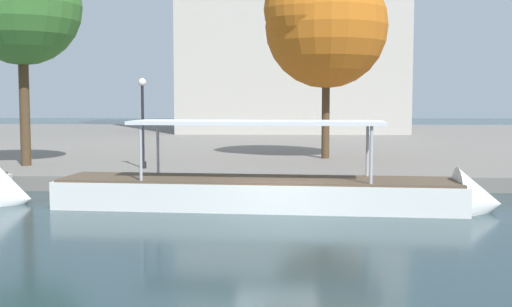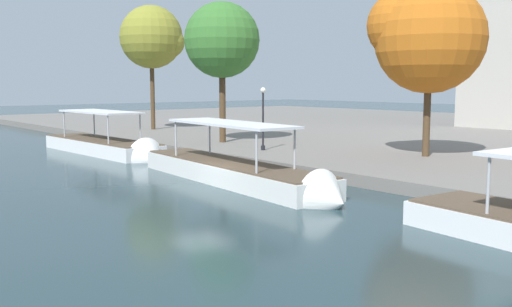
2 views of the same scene
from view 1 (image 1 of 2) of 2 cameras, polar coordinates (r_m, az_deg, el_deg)
ground_plane at (r=19.31m, az=1.90°, el=-5.95°), size 220.00×220.00×0.00m
dock_promenade at (r=52.36m, az=1.82°, el=1.16°), size 120.00×55.00×0.60m
tour_boat_1 at (r=21.32m, az=2.69°, el=-3.80°), size 14.78×3.73×3.82m
lamp_post at (r=28.44m, az=-10.11°, el=3.15°), size 0.35×0.35×3.96m
tree_0 at (r=31.35m, az=-20.41°, el=12.37°), size 5.36×5.36×9.95m
tree_2 at (r=33.25m, az=6.25°, el=11.46°), size 6.32×6.26×9.88m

